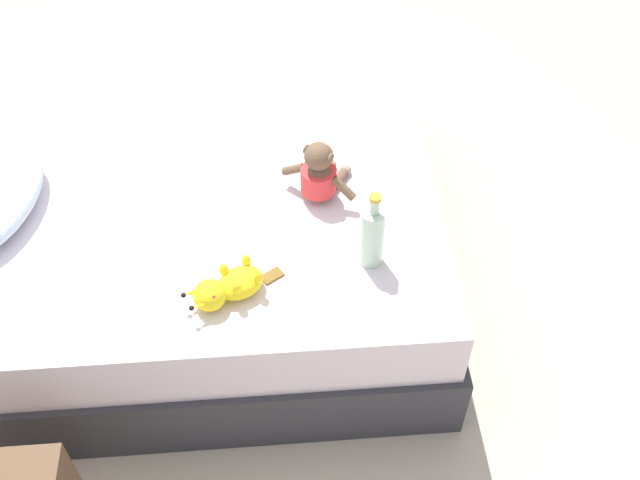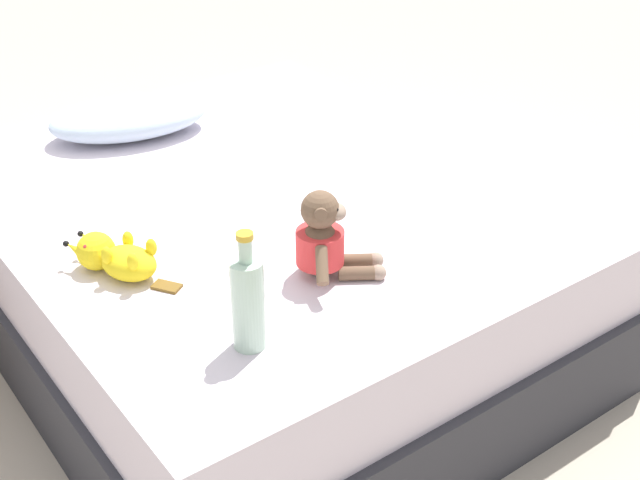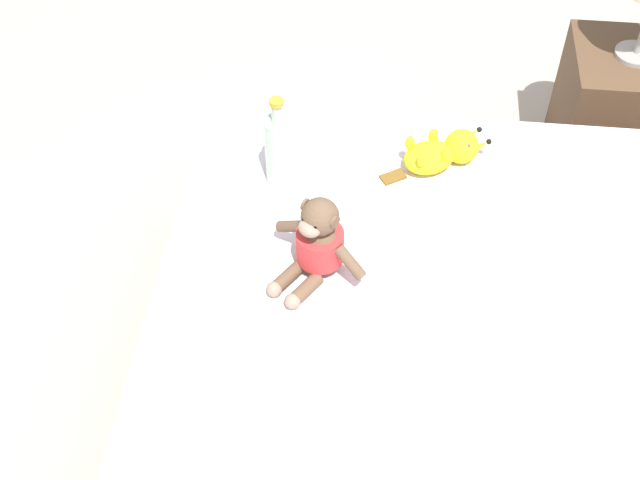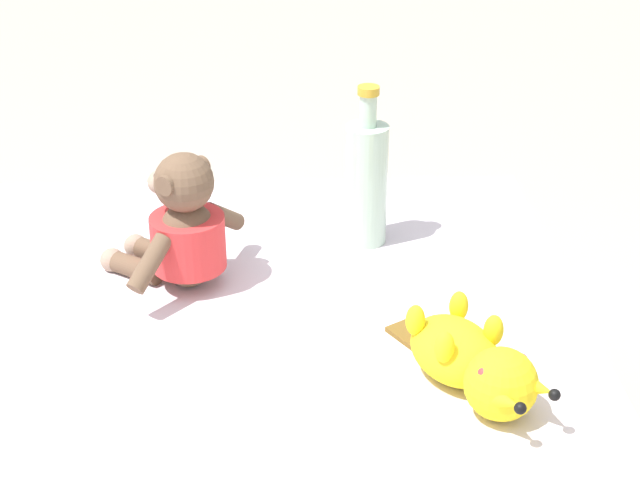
% 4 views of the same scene
% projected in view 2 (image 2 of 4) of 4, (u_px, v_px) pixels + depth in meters
% --- Properties ---
extents(ground_plane, '(16.00, 16.00, 0.00)m').
position_uv_depth(ground_plane, '(261.00, 330.00, 2.86)').
color(ground_plane, '#B7A893').
extents(bed, '(1.55, 1.88, 0.53)m').
position_uv_depth(bed, '(258.00, 264.00, 2.72)').
color(bed, '#2D2D33').
rests_on(bed, ground_plane).
extents(pillow, '(0.59, 0.41, 0.13)m').
position_uv_depth(pillow, '(129.00, 118.00, 2.90)').
color(pillow, silver).
rests_on(pillow, bed).
extents(plush_monkey, '(0.25, 0.26, 0.24)m').
position_uv_depth(plush_monkey, '(324.00, 241.00, 2.13)').
color(plush_monkey, brown).
rests_on(plush_monkey, bed).
extents(plush_yellow_creature, '(0.21, 0.31, 0.10)m').
position_uv_depth(plush_yellow_creature, '(115.00, 257.00, 2.16)').
color(plush_yellow_creature, yellow).
rests_on(plush_yellow_creature, bed).
extents(glass_bottle, '(0.07, 0.07, 0.29)m').
position_uv_depth(glass_bottle, '(248.00, 302.00, 1.86)').
color(glass_bottle, '#B2D1B7').
rests_on(glass_bottle, bed).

